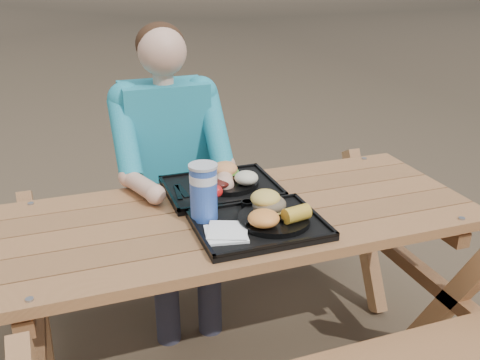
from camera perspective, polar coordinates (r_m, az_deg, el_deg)
name	(u,v)px	position (r m, az deg, el deg)	size (l,w,h in m)	color
picnic_table	(240,294)	(2.22, 0.00, -12.08)	(1.80, 1.49, 0.75)	#999999
tray_near	(259,226)	(1.91, 2.05, -4.92)	(0.45, 0.35, 0.02)	black
tray_far	(221,188)	(2.21, -2.03, -0.91)	(0.45, 0.35, 0.02)	black
plate_near	(274,219)	(1.91, 3.65, -4.19)	(0.26, 0.26, 0.02)	black
plate_far	(227,182)	(2.22, -1.37, -0.23)	(0.26, 0.26, 0.02)	black
napkin_stack	(226,233)	(1.82, -1.52, -5.67)	(0.14, 0.14, 0.02)	white
soda_cup	(204,193)	(1.90, -3.90, -1.41)	(0.10, 0.10, 0.20)	#153DA3
condiment_bbq	(247,204)	(2.01, 0.79, -2.63)	(0.05, 0.05, 0.03)	black
condiment_mustard	(261,202)	(2.03, 2.29, -2.40)	(0.05, 0.05, 0.03)	yellow
sandwich	(269,195)	(1.93, 3.16, -1.65)	(0.12, 0.12, 0.12)	#EAC152
mac_cheese	(264,218)	(1.83, 2.55, -4.11)	(0.11, 0.11, 0.06)	#FF9F43
corn_cob	(297,214)	(1.87, 6.05, -3.61)	(0.09, 0.09, 0.06)	gold
cutlery_far	(182,191)	(2.17, -6.20, -1.15)	(0.02, 0.14, 0.01)	black
burger	(225,166)	(2.23, -1.64, 1.52)	(0.11, 0.11, 0.10)	#EE9554
baked_beans	(220,183)	(2.13, -2.13, -0.36)	(0.08, 0.08, 0.04)	#4B130F
potato_salad	(246,178)	(2.16, 0.68, 0.24)	(0.10, 0.10, 0.05)	beige
diner	(169,186)	(2.56, -7.56, -0.61)	(0.48, 0.84, 1.28)	#1B9ABE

